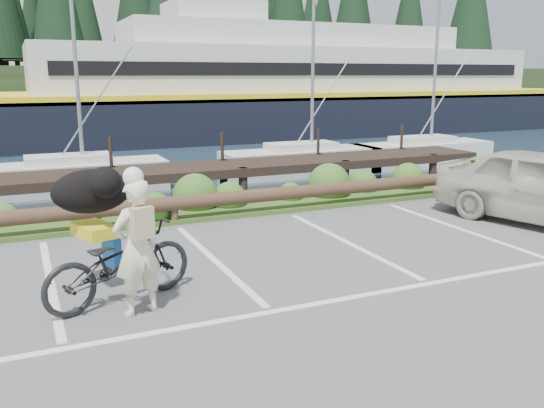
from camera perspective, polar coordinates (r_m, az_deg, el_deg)
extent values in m
plane|color=#4E4E51|center=(8.06, -1.23, -9.63)|extent=(72.00, 72.00, 0.00)
plane|color=#192D3D|center=(55.13, -21.06, 7.44)|extent=(160.00, 160.00, 0.00)
cube|color=#3D5B21|center=(12.88, -10.39, -1.04)|extent=(34.00, 1.60, 0.10)
imported|color=black|center=(8.11, -14.91, -5.65)|extent=(2.30, 1.42, 1.14)
imported|color=#E8E7C5|center=(7.59, -13.23, -4.23)|extent=(0.76, 0.62, 1.80)
ellipsoid|color=black|center=(8.50, -17.48, 1.21)|extent=(0.86, 1.21, 0.63)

